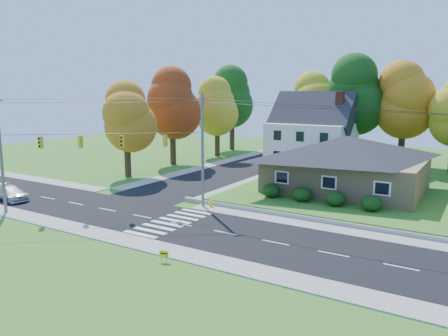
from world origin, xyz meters
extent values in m
plane|color=#3D7923|center=(0.00, 0.00, 0.00)|extent=(120.00, 120.00, 0.00)
cube|color=black|center=(0.00, 0.00, 0.01)|extent=(90.00, 8.00, 0.02)
cube|color=black|center=(-8.00, 26.00, 0.01)|extent=(8.00, 44.00, 0.02)
cube|color=#9C9A90|center=(0.00, 5.00, 0.04)|extent=(90.00, 2.00, 0.08)
cube|color=#9C9A90|center=(0.00, -5.00, 0.04)|extent=(90.00, 2.00, 0.08)
cube|color=#3D7923|center=(13.00, 21.00, 0.25)|extent=(30.00, 30.00, 0.50)
cube|color=tan|center=(8.00, 16.00, 2.10)|extent=(14.00, 10.00, 3.20)
pyramid|color=#26262B|center=(8.00, 16.00, 4.80)|extent=(14.60, 10.60, 2.20)
cube|color=silver|center=(0.00, 28.00, 3.30)|extent=(10.00, 8.00, 5.60)
pyramid|color=#26262B|center=(0.00, 28.00, 7.30)|extent=(10.40, 8.40, 2.40)
cube|color=brown|center=(3.50, 28.00, 5.30)|extent=(0.90, 0.90, 9.60)
ellipsoid|color=#163A10|center=(3.00, 9.80, 1.14)|extent=(1.70, 1.70, 1.27)
ellipsoid|color=#163A10|center=(6.00, 9.80, 1.14)|extent=(1.70, 1.70, 1.27)
ellipsoid|color=#163A10|center=(9.00, 9.80, 1.14)|extent=(1.70, 1.70, 1.27)
ellipsoid|color=#163A10|center=(12.00, 9.80, 1.14)|extent=(1.70, 1.70, 1.27)
cylinder|color=#666059|center=(-14.50, -5.20, 5.00)|extent=(0.26, 0.26, 10.00)
cylinder|color=#666059|center=(-1.50, 5.20, 5.00)|extent=(0.26, 0.26, 10.00)
cube|color=#666059|center=(-1.50, 5.20, 9.40)|extent=(1.60, 0.12, 0.12)
cube|color=gold|center=(-12.00, -3.20, 5.95)|extent=(0.34, 0.26, 1.00)
cube|color=gold|center=(-9.50, -1.20, 5.95)|extent=(0.26, 0.34, 1.00)
cube|color=gold|center=(-6.80, 0.95, 5.95)|extent=(0.34, 0.26, 1.00)
cube|color=gold|center=(-4.00, 3.20, 5.95)|extent=(0.26, 0.34, 1.00)
cylinder|color=black|center=(-8.00, 0.00, 6.60)|extent=(13.02, 10.43, 0.04)
cylinder|color=#3F2A19|center=(-2.00, 34.00, 3.20)|extent=(0.80, 0.80, 5.40)
sphere|color=gold|center=(-2.00, 34.00, 7.10)|extent=(6.72, 6.72, 6.72)
sphere|color=gold|center=(-2.00, 34.00, 8.78)|extent=(5.91, 5.91, 5.91)
sphere|color=gold|center=(-2.00, 34.00, 10.46)|extent=(5.11, 5.11, 5.11)
cylinder|color=#3F2A19|center=(4.00, 33.00, 3.65)|extent=(0.86, 0.86, 6.30)
sphere|color=#194914|center=(4.00, 33.00, 8.20)|extent=(7.84, 7.84, 7.84)
sphere|color=#194914|center=(4.00, 33.00, 10.16)|extent=(6.90, 6.90, 6.90)
sphere|color=#194914|center=(4.00, 33.00, 12.12)|extent=(5.96, 5.96, 5.96)
cylinder|color=#3F2A19|center=(10.00, 34.00, 3.43)|extent=(0.83, 0.83, 5.85)
sphere|color=#C0741A|center=(10.00, 34.00, 7.65)|extent=(7.28, 7.28, 7.28)
sphere|color=#C0741A|center=(10.00, 34.00, 9.47)|extent=(6.41, 6.41, 6.41)
sphere|color=#C0741A|center=(10.00, 34.00, 11.29)|extent=(5.53, 5.53, 5.53)
cylinder|color=#3F2A19|center=(-17.00, 12.00, 2.48)|extent=(0.77, 0.77, 4.95)
sphere|color=#C0741A|center=(-17.00, 12.00, 6.05)|extent=(6.16, 6.16, 6.16)
sphere|color=#C0741A|center=(-17.00, 12.00, 7.59)|extent=(5.42, 5.42, 5.42)
sphere|color=#C0741A|center=(-17.00, 12.00, 9.13)|extent=(4.68, 4.68, 4.68)
cylinder|color=#3F2A19|center=(-18.00, 22.00, 2.93)|extent=(0.83, 0.83, 5.85)
sphere|color=#8F3412|center=(-18.00, 22.00, 7.15)|extent=(7.28, 7.28, 7.28)
sphere|color=#8F3412|center=(-18.00, 22.00, 8.97)|extent=(6.41, 6.41, 6.41)
sphere|color=#8F3412|center=(-18.00, 22.00, 10.79)|extent=(5.53, 5.53, 5.53)
cylinder|color=#3F2A19|center=(-17.00, 32.00, 2.70)|extent=(0.80, 0.80, 5.40)
sphere|color=gold|center=(-17.00, 32.00, 6.60)|extent=(6.72, 6.72, 6.72)
sphere|color=gold|center=(-17.00, 32.00, 8.28)|extent=(5.91, 5.91, 5.91)
sphere|color=gold|center=(-17.00, 32.00, 9.96)|extent=(5.11, 5.11, 5.11)
cylinder|color=#3F2A19|center=(-19.00, 40.00, 3.15)|extent=(0.86, 0.86, 6.30)
sphere|color=#194914|center=(-19.00, 40.00, 7.70)|extent=(7.84, 7.84, 7.84)
sphere|color=#194914|center=(-19.00, 40.00, 9.66)|extent=(6.90, 6.90, 6.90)
sphere|color=#194914|center=(-19.00, 40.00, 11.62)|extent=(5.96, 5.96, 5.96)
imported|color=silver|center=(-18.33, -2.32, 0.68)|extent=(4.77, 2.45, 1.33)
imported|color=#B7B6C2|center=(-7.34, 31.43, 0.69)|extent=(2.58, 4.30, 1.34)
cylinder|color=#FFE800|center=(-0.74, 5.33, 0.04)|extent=(0.31, 0.31, 0.09)
cylinder|color=#FFE800|center=(-0.74, 5.33, 0.30)|extent=(0.20, 0.20, 0.47)
sphere|color=#FFE800|center=(-0.74, 5.33, 0.58)|extent=(0.22, 0.22, 0.22)
cylinder|color=#FFE800|center=(-0.74, 5.33, 0.38)|extent=(0.39, 0.16, 0.10)
cylinder|color=black|center=(3.46, -6.55, 0.24)|extent=(0.02, 0.02, 0.47)
cylinder|color=black|center=(3.88, -6.55, 0.24)|extent=(0.02, 0.02, 0.47)
cube|color=yellow|center=(3.67, -6.55, 0.52)|extent=(0.54, 0.23, 0.38)
camera|label=1|loc=(19.77, -25.87, 10.12)|focal=35.00mm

